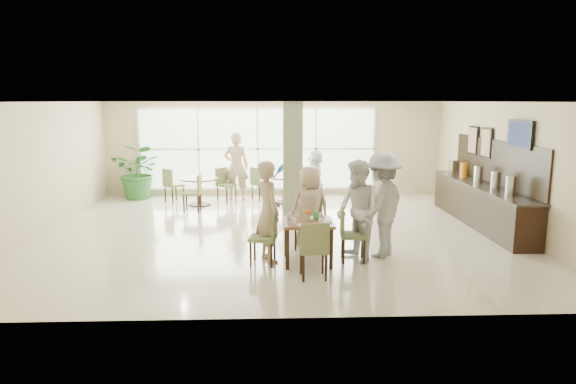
{
  "coord_description": "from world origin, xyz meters",
  "views": [
    {
      "loc": [
        -0.16,
        -10.85,
        2.83
      ],
      "look_at": [
        0.2,
        -1.2,
        1.1
      ],
      "focal_mm": 32.0,
      "sensor_mm": 36.0,
      "label": 1
    }
  ],
  "objects_px": {
    "buffet_counter": "(481,201)",
    "main_table": "(308,227)",
    "round_table_left": "(199,185)",
    "round_table_right": "(287,182)",
    "potted_plant": "(139,171)",
    "teen_standing": "(382,205)",
    "teen_left": "(268,212)",
    "adult_b": "(315,176)",
    "adult_standing": "(236,166)",
    "teen_far": "(310,208)",
    "adult_a": "(290,179)",
    "teen_right": "(358,211)"
  },
  "relations": [
    {
      "from": "buffet_counter",
      "to": "adult_b",
      "type": "relative_size",
      "value": 3.18
    },
    {
      "from": "main_table",
      "to": "round_table_left",
      "type": "xyz_separation_m",
      "value": [
        -2.58,
        5.17,
        -0.08
      ]
    },
    {
      "from": "adult_a",
      "to": "adult_b",
      "type": "bearing_deg",
      "value": 72.34
    },
    {
      "from": "round_table_right",
      "to": "adult_standing",
      "type": "xyz_separation_m",
      "value": [
        -1.44,
        0.44,
        0.4
      ]
    },
    {
      "from": "teen_far",
      "to": "round_table_right",
      "type": "bearing_deg",
      "value": -101.26
    },
    {
      "from": "buffet_counter",
      "to": "potted_plant",
      "type": "distance_m",
      "value": 9.32
    },
    {
      "from": "round_table_right",
      "to": "teen_left",
      "type": "distance_m",
      "value": 5.36
    },
    {
      "from": "main_table",
      "to": "round_table_right",
      "type": "distance_m",
      "value": 5.44
    },
    {
      "from": "teen_right",
      "to": "teen_left",
      "type": "bearing_deg",
      "value": -111.88
    },
    {
      "from": "adult_a",
      "to": "main_table",
      "type": "bearing_deg",
      "value": -66.46
    },
    {
      "from": "round_table_left",
      "to": "main_table",
      "type": "bearing_deg",
      "value": -63.53
    },
    {
      "from": "round_table_left",
      "to": "potted_plant",
      "type": "distance_m",
      "value": 2.13
    },
    {
      "from": "buffet_counter",
      "to": "teen_right",
      "type": "relative_size",
      "value": 2.6
    },
    {
      "from": "round_table_right",
      "to": "teen_right",
      "type": "relative_size",
      "value": 0.62
    },
    {
      "from": "round_table_left",
      "to": "adult_standing",
      "type": "distance_m",
      "value": 1.27
    },
    {
      "from": "buffet_counter",
      "to": "round_table_left",
      "type": "bearing_deg",
      "value": 159.56
    },
    {
      "from": "adult_standing",
      "to": "round_table_left",
      "type": "bearing_deg",
      "value": 37.47
    },
    {
      "from": "teen_left",
      "to": "adult_a",
      "type": "distance_m",
      "value": 4.52
    },
    {
      "from": "potted_plant",
      "to": "teen_right",
      "type": "bearing_deg",
      "value": -48.8
    },
    {
      "from": "adult_b",
      "to": "round_table_left",
      "type": "bearing_deg",
      "value": -74.06
    },
    {
      "from": "round_table_left",
      "to": "teen_left",
      "type": "xyz_separation_m",
      "value": [
        1.89,
        -5.06,
        0.34
      ]
    },
    {
      "from": "teen_right",
      "to": "teen_far",
      "type": "bearing_deg",
      "value": -156.19
    },
    {
      "from": "round_table_right",
      "to": "adult_a",
      "type": "height_order",
      "value": "adult_a"
    },
    {
      "from": "main_table",
      "to": "adult_standing",
      "type": "relative_size",
      "value": 0.45
    },
    {
      "from": "teen_left",
      "to": "adult_standing",
      "type": "bearing_deg",
      "value": -12.91
    },
    {
      "from": "main_table",
      "to": "potted_plant",
      "type": "height_order",
      "value": "potted_plant"
    },
    {
      "from": "round_table_left",
      "to": "adult_standing",
      "type": "height_order",
      "value": "adult_standing"
    },
    {
      "from": "round_table_left",
      "to": "round_table_right",
      "type": "height_order",
      "value": "same"
    },
    {
      "from": "potted_plant",
      "to": "round_table_right",
      "type": "bearing_deg",
      "value": -9.86
    },
    {
      "from": "adult_standing",
      "to": "adult_b",
      "type": "bearing_deg",
      "value": 171.45
    },
    {
      "from": "round_table_right",
      "to": "teen_far",
      "type": "relative_size",
      "value": 0.7
    },
    {
      "from": "adult_b",
      "to": "adult_standing",
      "type": "height_order",
      "value": "adult_standing"
    },
    {
      "from": "adult_b",
      "to": "round_table_right",
      "type": "bearing_deg",
      "value": -75.99
    },
    {
      "from": "potted_plant",
      "to": "teen_far",
      "type": "distance_m",
      "value": 6.98
    },
    {
      "from": "teen_standing",
      "to": "adult_standing",
      "type": "bearing_deg",
      "value": -112.67
    },
    {
      "from": "round_table_right",
      "to": "teen_far",
      "type": "distance_m",
      "value": 4.57
    },
    {
      "from": "potted_plant",
      "to": "teen_far",
      "type": "relative_size",
      "value": 1.0
    },
    {
      "from": "round_table_right",
      "to": "teen_standing",
      "type": "distance_m",
      "value": 5.33
    },
    {
      "from": "round_table_left",
      "to": "teen_right",
      "type": "height_order",
      "value": "teen_right"
    },
    {
      "from": "adult_b",
      "to": "potted_plant",
      "type": "bearing_deg",
      "value": -87.53
    },
    {
      "from": "adult_b",
      "to": "adult_standing",
      "type": "distance_m",
      "value": 2.27
    },
    {
      "from": "buffet_counter",
      "to": "teen_far",
      "type": "xyz_separation_m",
      "value": [
        -4.09,
        -1.77,
        0.25
      ]
    },
    {
      "from": "main_table",
      "to": "buffet_counter",
      "type": "relative_size",
      "value": 0.19
    },
    {
      "from": "buffet_counter",
      "to": "main_table",
      "type": "bearing_deg",
      "value": -147.62
    },
    {
      "from": "teen_left",
      "to": "adult_standing",
      "type": "relative_size",
      "value": 0.92
    },
    {
      "from": "potted_plant",
      "to": "teen_standing",
      "type": "distance_m",
      "value": 8.24
    },
    {
      "from": "round_table_right",
      "to": "adult_standing",
      "type": "relative_size",
      "value": 0.57
    },
    {
      "from": "teen_left",
      "to": "adult_b",
      "type": "relative_size",
      "value": 1.22
    },
    {
      "from": "main_table",
      "to": "teen_standing",
      "type": "relative_size",
      "value": 0.46
    },
    {
      "from": "round_table_left",
      "to": "teen_standing",
      "type": "relative_size",
      "value": 0.55
    }
  ]
}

